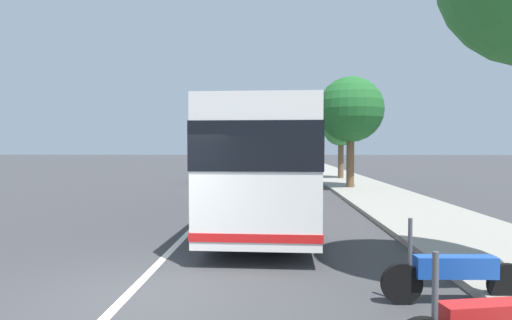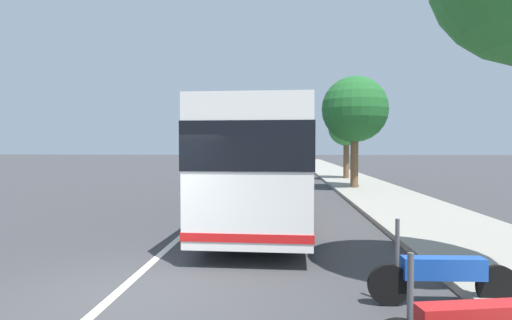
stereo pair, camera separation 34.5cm
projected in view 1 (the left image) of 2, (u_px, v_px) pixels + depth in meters
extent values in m
plane|color=#38383A|center=(125.00, 297.00, 6.18)|extent=(220.00, 220.00, 0.00)
cube|color=gray|center=(397.00, 204.00, 15.88)|extent=(110.00, 3.60, 0.14)
cube|color=silver|center=(216.00, 204.00, 16.16)|extent=(110.00, 0.16, 0.01)
cube|color=silver|center=(269.00, 161.00, 13.47)|extent=(12.19, 2.84, 2.93)
cube|color=black|center=(269.00, 146.00, 13.45)|extent=(12.23, 2.89, 0.93)
cube|color=red|center=(269.00, 197.00, 13.51)|extent=(12.22, 2.88, 0.16)
cylinder|color=black|center=(246.00, 188.00, 17.46)|extent=(1.01, 0.33, 1.00)
cylinder|color=black|center=(299.00, 189.00, 17.29)|extent=(1.01, 0.33, 1.00)
cylinder|color=black|center=(215.00, 221.00, 9.73)|extent=(1.01, 0.33, 1.00)
cylinder|color=black|center=(310.00, 223.00, 9.56)|extent=(1.01, 0.33, 1.00)
cube|color=red|center=(501.00, 320.00, 3.99)|extent=(0.45, 1.25, 0.37)
cylinder|color=#4C4C51|center=(435.00, 288.00, 3.89)|extent=(0.06, 0.06, 0.70)
cylinder|color=black|center=(402.00, 284.00, 5.90)|extent=(0.10, 0.60, 0.60)
cylinder|color=black|center=(508.00, 284.00, 5.88)|extent=(0.10, 0.60, 0.60)
cube|color=#1947A5|center=(455.00, 267.00, 5.88)|extent=(0.27, 1.15, 0.31)
cylinder|color=#4C4C51|center=(410.00, 242.00, 5.88)|extent=(0.06, 0.06, 0.70)
cube|color=navy|center=(211.00, 173.00, 26.46)|extent=(4.25, 2.07, 0.83)
cube|color=black|center=(211.00, 163.00, 26.39)|extent=(2.18, 1.81, 0.46)
cylinder|color=black|center=(223.00, 179.00, 25.11)|extent=(0.65, 0.25, 0.64)
cylinder|color=black|center=(196.00, 179.00, 25.09)|extent=(0.65, 0.25, 0.64)
cylinder|color=black|center=(226.00, 175.00, 27.85)|extent=(0.65, 0.25, 0.64)
cylinder|color=black|center=(201.00, 175.00, 27.83)|extent=(0.65, 0.25, 0.64)
cube|color=red|center=(271.00, 160.00, 54.48)|extent=(4.41, 2.20, 0.73)
cube|color=black|center=(271.00, 155.00, 54.27)|extent=(2.15, 1.89, 0.50)
cylinder|color=black|center=(266.00, 161.00, 55.99)|extent=(0.65, 0.26, 0.64)
cylinder|color=black|center=(278.00, 161.00, 55.80)|extent=(0.65, 0.26, 0.64)
cylinder|color=black|center=(264.00, 162.00, 53.18)|extent=(0.65, 0.26, 0.64)
cylinder|color=black|center=(277.00, 162.00, 52.98)|extent=(0.65, 0.26, 0.64)
cube|color=gray|center=(273.00, 161.00, 47.99)|extent=(4.75, 2.03, 0.82)
cube|color=black|center=(273.00, 155.00, 47.76)|extent=(2.49, 1.80, 0.59)
cylinder|color=black|center=(266.00, 163.00, 49.55)|extent=(0.65, 0.24, 0.64)
cylinder|color=black|center=(280.00, 163.00, 49.54)|extent=(0.65, 0.24, 0.64)
cylinder|color=black|center=(266.00, 164.00, 46.46)|extent=(0.65, 0.24, 0.64)
cylinder|color=black|center=(281.00, 164.00, 46.45)|extent=(0.65, 0.24, 0.64)
cube|color=gray|center=(239.00, 159.00, 58.20)|extent=(4.15, 2.05, 0.71)
cube|color=black|center=(239.00, 154.00, 58.46)|extent=(2.13, 1.79, 0.60)
cylinder|color=black|center=(245.00, 161.00, 56.88)|extent=(0.65, 0.26, 0.64)
cylinder|color=black|center=(233.00, 161.00, 56.85)|extent=(0.65, 0.26, 0.64)
cylinder|color=black|center=(245.00, 160.00, 59.55)|extent=(0.65, 0.26, 0.64)
cylinder|color=black|center=(234.00, 160.00, 59.52)|extent=(0.65, 0.26, 0.64)
cylinder|color=brown|center=(350.00, 159.00, 21.63)|extent=(0.40, 0.40, 3.20)
sphere|color=#1E5B26|center=(351.00, 109.00, 21.54)|extent=(3.44, 3.44, 3.44)
cylinder|color=brown|center=(341.00, 159.00, 27.95)|extent=(0.38, 0.38, 2.84)
sphere|color=#337F38|center=(341.00, 128.00, 27.88)|extent=(2.47, 2.47, 2.47)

